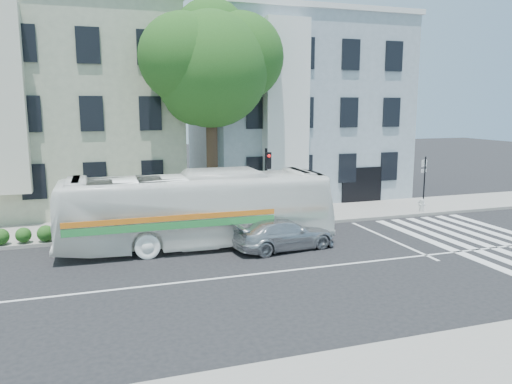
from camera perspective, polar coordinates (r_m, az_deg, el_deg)
name	(u,v)px	position (r m, az deg, el deg)	size (l,w,h in m)	color
ground	(270,273)	(17.71, 1.61, -9.20)	(120.00, 120.00, 0.00)	black
sidewalk_far	(215,221)	(25.06, -4.66, -3.35)	(80.00, 4.00, 0.15)	gray
building_left	(65,111)	(30.75, -20.98, 8.67)	(12.00, 10.00, 11.00)	#989C82
building_right	(293,110)	(33.26, 4.19, 9.32)	(12.00, 10.00, 11.00)	#8997A3
street_tree	(211,63)	(25.22, -5.19, 14.46)	(7.30, 5.90, 11.10)	#2D2116
bus	(198,209)	(20.69, -6.69, -1.96)	(11.27, 2.64, 3.14)	white
sedan	(284,234)	(20.38, 3.20, -4.83)	(4.30, 1.75, 1.25)	#BABCC1
hedge	(88,230)	(22.65, -18.62, -4.16)	(8.50, 0.84, 0.70)	#27551B
traffic_signal	(267,178)	(23.24, 1.27, 1.66)	(0.40, 0.52, 3.83)	black
fire_hydrant	(422,205)	(28.33, 18.42, -1.40)	(0.40, 0.23, 0.70)	beige
far_sign_pole	(424,174)	(30.19, 18.68, 1.91)	(0.48, 0.25, 2.78)	black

